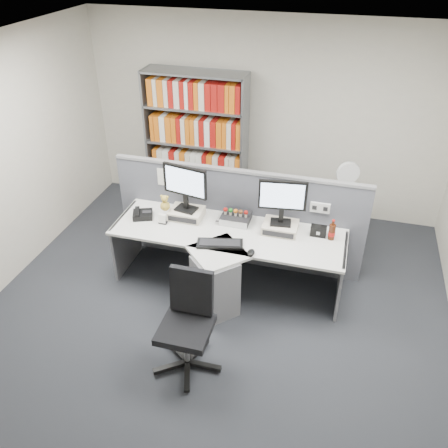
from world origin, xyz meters
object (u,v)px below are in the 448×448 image
(monitor_left, at_px, (185,185))
(desk_fan, at_px, (348,175))
(filing_cabinet, at_px, (340,220))
(cola_bottle, at_px, (332,232))
(shelving_unit, at_px, (197,145))
(desk_phone, at_px, (142,214))
(desktop_pc, at_px, (236,218))
(office_chair, at_px, (188,320))
(mouse, at_px, (251,253))
(desk, at_px, (223,262))
(monitor_right, at_px, (282,199))
(desk_calendar, at_px, (163,219))
(keyboard, at_px, (220,244))
(speaker, at_px, (318,231))

(monitor_left, relative_size, desk_fan, 1.14)
(monitor_left, bearing_deg, filing_cabinet, 30.23)
(cola_bottle, relative_size, shelving_unit, 0.12)
(monitor_left, height_order, desk_phone, monitor_left)
(monitor_left, relative_size, desktop_pc, 1.69)
(desk_phone, height_order, cola_bottle, cola_bottle)
(office_chair, bearing_deg, mouse, 66.43)
(desk, height_order, desk_phone, desk_phone)
(desk, distance_m, monitor_right, 0.96)
(desk, relative_size, desk_calendar, 22.86)
(monitor_left, height_order, office_chair, monitor_left)
(shelving_unit, bearing_deg, office_chair, -73.43)
(desktop_pc, height_order, filing_cabinet, desktop_pc)
(cola_bottle, height_order, office_chair, office_chair)
(mouse, distance_m, office_chair, 0.99)
(mouse, relative_size, desk_fan, 0.25)
(monitor_left, bearing_deg, mouse, -30.19)
(monitor_left, xyz_separation_m, keyboard, (0.53, -0.44, -0.41))
(desk, xyz_separation_m, desk_calendar, (-0.76, 0.19, 0.31))
(desktop_pc, relative_size, mouse, 2.66)
(desk, bearing_deg, speaker, 22.85)
(desk, bearing_deg, desk_fan, 49.39)
(speaker, bearing_deg, office_chair, -125.48)
(speaker, bearing_deg, desk, -157.15)
(desktop_pc, relative_size, desk_fan, 0.67)
(desk, bearing_deg, desk_calendar, 166.27)
(desk_phone, bearing_deg, shelving_unit, 85.01)
(monitor_right, relative_size, cola_bottle, 2.16)
(mouse, height_order, office_chair, office_chair)
(mouse, distance_m, filing_cabinet, 1.80)
(keyboard, xyz_separation_m, desk_fan, (1.22, 1.45, 0.27))
(filing_cabinet, bearing_deg, desk, -130.61)
(monitor_left, xyz_separation_m, monitor_right, (1.10, -0.00, -0.01))
(keyboard, distance_m, cola_bottle, 1.21)
(cola_bottle, distance_m, office_chair, 1.84)
(keyboard, height_order, cola_bottle, cola_bottle)
(desktop_pc, distance_m, cola_bottle, 1.09)
(cola_bottle, height_order, desk_fan, desk_fan)
(desk_fan, distance_m, office_chair, 2.76)
(monitor_right, xyz_separation_m, mouse, (-0.21, -0.51, -0.39))
(desk_calendar, bearing_deg, monitor_left, 42.42)
(keyboard, bearing_deg, cola_bottle, 20.78)
(speaker, bearing_deg, desk_phone, -175.31)
(monitor_right, relative_size, keyboard, 1.01)
(desk, distance_m, mouse, 0.46)
(office_chair, bearing_deg, shelving_unit, 106.57)
(mouse, relative_size, filing_cabinet, 0.17)
(filing_cabinet, relative_size, desk_fan, 1.45)
(desk, xyz_separation_m, filing_cabinet, (1.20, 1.40, -0.11))
(desktop_pc, relative_size, office_chair, 0.33)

